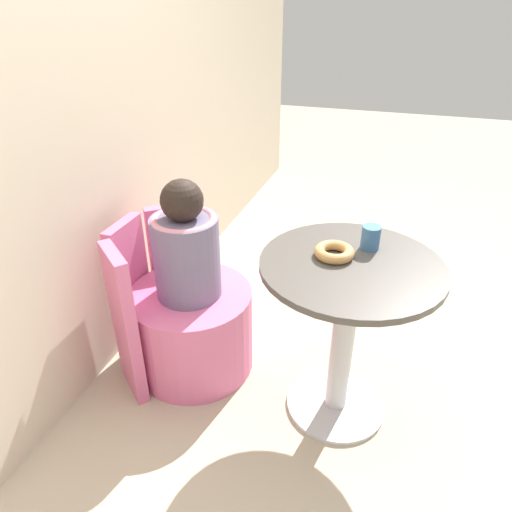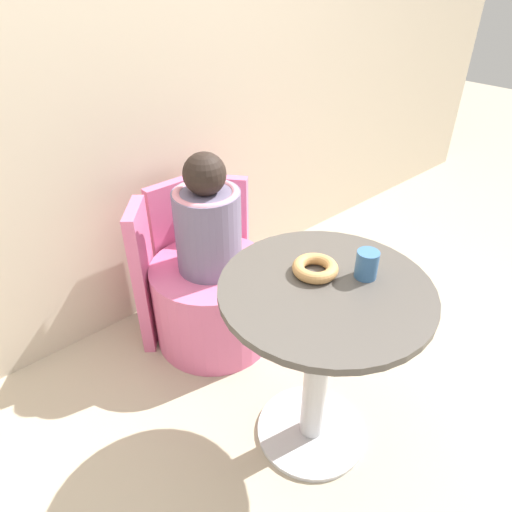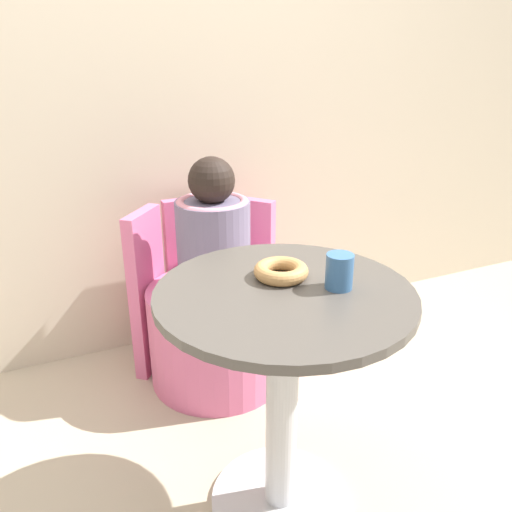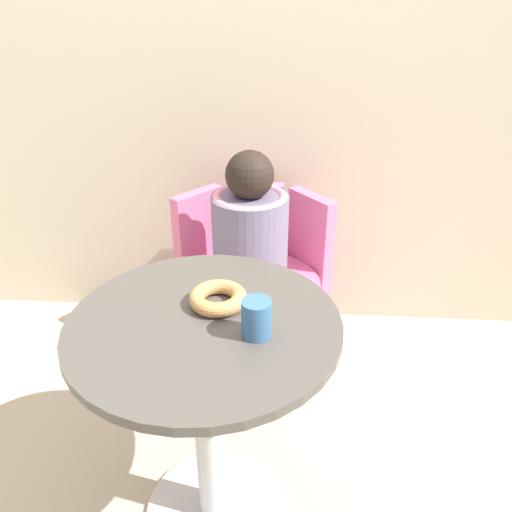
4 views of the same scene
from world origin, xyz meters
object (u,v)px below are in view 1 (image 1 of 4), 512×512
Objects in this scene: round_table at (346,312)px; donut at (334,252)px; child_figure at (186,247)px; cup at (371,238)px; tub_chair at (193,329)px.

round_table is 0.25m from donut.
round_table is at bearing -94.40° from child_figure.
cup is at bearing -83.97° from child_figure.
round_table is 1.31× the size of tub_chair.
donut is (-0.03, -0.61, 0.10)m from child_figure.
round_table is at bearing -94.40° from tub_chair.
donut reaches higher than tub_chair.
tub_chair is at bearing 90.00° from child_figure.
round_table reaches higher than tub_chair.
child_figure is 0.74m from cup.
child_figure reaches higher than round_table.
tub_chair is at bearing 85.60° from round_table.
child_figure is (0.05, 0.68, 0.14)m from round_table.
cup is at bearing -19.44° from round_table.
cup reaches higher than donut.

